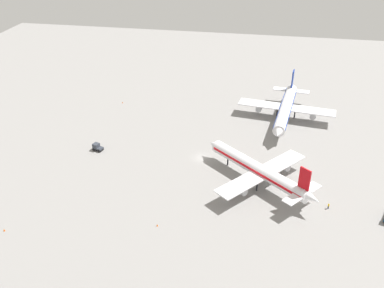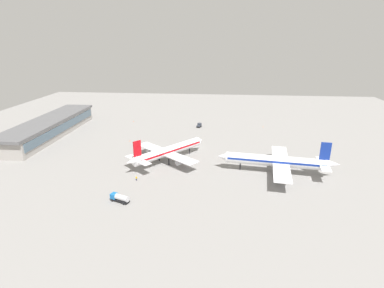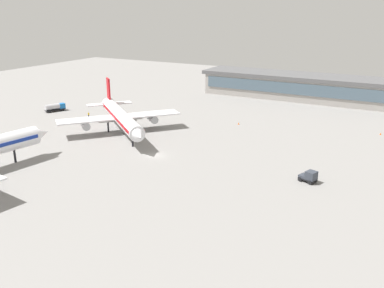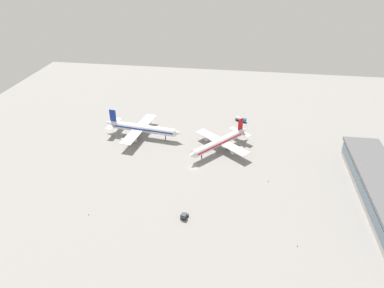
{
  "view_description": "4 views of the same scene",
  "coord_description": "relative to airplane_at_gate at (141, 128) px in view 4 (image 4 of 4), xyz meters",
  "views": [
    {
      "loc": [
        17.45,
        -111.84,
        70.97
      ],
      "look_at": [
        -2.86,
        -1.64,
        5.68
      ],
      "focal_mm": 39.49,
      "sensor_mm": 36.0,
      "label": 1
    },
    {
      "loc": [
        132.38,
        9.97,
        47.74
      ],
      "look_at": [
        13.06,
        -1.21,
        6.11
      ],
      "focal_mm": 28.29,
      "sensor_mm": 36.0,
      "label": 2
    },
    {
      "loc": [
        -51.61,
        75.94,
        32.24
      ],
      "look_at": [
        -8.8,
        -1.0,
        3.84
      ],
      "focal_mm": 40.1,
      "sensor_mm": 36.0,
      "label": 3
    },
    {
      "loc": [
        -134.28,
        -19.72,
        91.46
      ],
      "look_at": [
        9.94,
        2.2,
        6.9
      ],
      "focal_mm": 33.05,
      "sensor_mm": 36.0,
      "label": 4
    }
  ],
  "objects": [
    {
      "name": "ground",
      "position": [
        -25.9,
        -31.77,
        -4.88
      ],
      "size": [
        288.0,
        288.0,
        0.0
      ],
      "primitive_type": "plane",
      "color": "gray"
    },
    {
      "name": "terminal_building",
      "position": [
        -37.16,
        -109.71,
        -0.4
      ],
      "size": [
        72.86,
        16.4,
        8.78
      ],
      "color": "#9E9993",
      "rests_on": "ground"
    },
    {
      "name": "airplane_at_gate",
      "position": [
        0.0,
        0.0,
        0.0
      ],
      "size": [
        35.59,
        44.07,
        13.42
      ],
      "rotation": [
        0.0,
        0.0,
        4.58
      ],
      "color": "white",
      "rests_on": "ground"
    },
    {
      "name": "airplane_taxiing",
      "position": [
        -7.81,
        -42.36,
        -0.37
      ],
      "size": [
        33.87,
        29.88,
        12.41
      ],
      "rotation": [
        0.0,
        0.0,
        2.45
      ],
      "color": "white",
      "rests_on": "ground"
    },
    {
      "name": "baggage_tug",
      "position": [
        -60.14,
        -33.26,
        -3.72
      ],
      "size": [
        3.63,
        3.04,
        2.3
      ],
      "rotation": [
        0.0,
        0.0,
        2.82
      ],
      "color": "black",
      "rests_on": "ground"
    },
    {
      "name": "fuel_truck",
      "position": [
        26.17,
        -51.77,
        -3.49
      ],
      "size": [
        4.1,
        6.56,
        2.5
      ],
      "rotation": [
        0.0,
        0.0,
        4.33
      ],
      "color": "black",
      "rests_on": "ground"
    },
    {
      "name": "ground_crew_worker",
      "position": [
        11.07,
        -50.68,
        -4.03
      ],
      "size": [
        0.43,
        0.58,
        1.67
      ],
      "rotation": [
        0.0,
        0.0,
        3.01
      ],
      "color": "#1E2338",
      "rests_on": "ground"
    },
    {
      "name": "safety_cone_near_gate",
      "position": [
        -31.7,
        -65.58,
        -4.58
      ],
      "size": [
        0.44,
        0.44,
        0.6
      ],
      "primitive_type": "cone",
      "color": "#EA590C",
      "rests_on": "ground"
    },
    {
      "name": "safety_cone_mid_apron",
      "position": [
        -68.38,
        -74.2,
        -4.58
      ],
      "size": [
        0.44,
        0.44,
        0.6
      ],
      "primitive_type": "cone",
      "color": "#EA590C",
      "rests_on": "ground"
    },
    {
      "name": "safety_cone_far_side",
      "position": [
        -63.87,
        3.28,
        -4.58
      ],
      "size": [
        0.44,
        0.44,
        0.6
      ],
      "primitive_type": "cone",
      "color": "#EA590C",
      "rests_on": "ground"
    }
  ]
}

